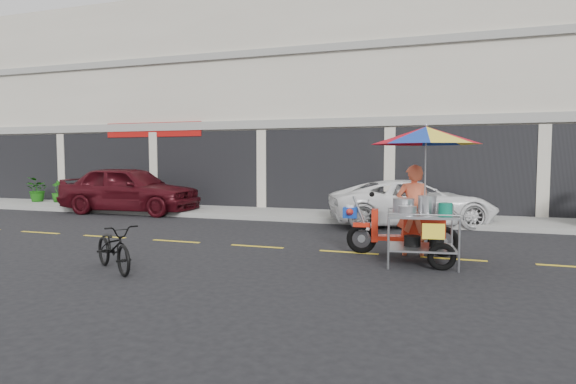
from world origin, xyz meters
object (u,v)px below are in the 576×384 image
(maroon_sedan, at_px, (130,189))
(near_bicycle, at_px, (114,247))
(food_vendor_rig, at_px, (419,176))
(white_pickup, at_px, (412,203))

(maroon_sedan, bearing_deg, near_bicycle, -147.45)
(maroon_sedan, distance_m, near_bicycle, 8.96)
(food_vendor_rig, bearing_deg, maroon_sedan, 147.06)
(food_vendor_rig, bearing_deg, white_pickup, 88.56)
(white_pickup, height_order, food_vendor_rig, food_vendor_rig)
(maroon_sedan, distance_m, white_pickup, 9.50)
(maroon_sedan, distance_m, food_vendor_rig, 11.10)
(maroon_sedan, relative_size, near_bicycle, 3.17)
(white_pickup, bearing_deg, food_vendor_rig, 163.65)
(maroon_sedan, xyz_separation_m, food_vendor_rig, (9.99, -4.80, 0.76))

